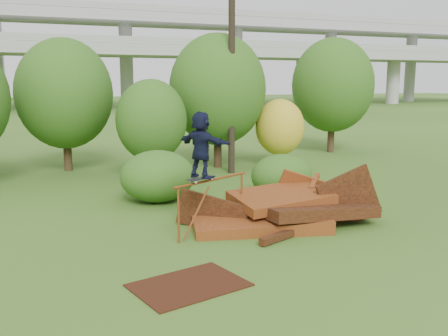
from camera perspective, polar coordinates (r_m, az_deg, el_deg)
name	(u,v)px	position (r m, az deg, el deg)	size (l,w,h in m)	color
ground	(284,242)	(12.59, 6.85, -8.43)	(240.00, 240.00, 0.00)	#2D5116
scrap_pile	(282,211)	(14.03, 6.63, -4.88)	(5.68, 3.22, 1.98)	#49220D
grind_rail	(212,192)	(13.07, -1.35, -2.78)	(2.49, 1.34, 1.44)	brown
skateboard	(201,178)	(12.68, -2.61, -1.18)	(0.86, 0.59, 0.09)	black
skater	(201,145)	(12.55, -2.64, 2.67)	(1.56, 0.50, 1.68)	black
flat_plate	(189,285)	(10.03, -4.04, -13.20)	(2.11, 1.51, 0.03)	black
tree_1	(64,94)	(22.96, -17.77, 8.07)	(4.16, 4.16, 5.79)	black
tree_2	(151,120)	(20.33, -8.30, 5.40)	(2.86, 2.86, 4.04)	black
tree_3	(218,90)	(22.82, -0.74, 8.93)	(4.38, 4.38, 6.07)	black
tree_4	(280,127)	(23.37, 6.40, 4.65)	(2.27, 2.27, 3.13)	black
tree_5	(333,85)	(28.40, 12.33, 9.22)	(4.48, 4.48, 6.29)	black
shrub_left	(158,176)	(16.55, -7.60, -0.93)	(2.47, 2.28, 1.71)	#1C4512
shrub_right	(282,176)	(17.08, 6.61, -0.92)	(2.13, 1.95, 1.51)	#1C4512
utility_pole	(232,42)	(21.39, 0.89, 14.20)	(1.40, 0.28, 10.93)	black
freeway_overpass	(64,34)	(73.88, -17.82, 14.42)	(160.00, 15.00, 13.70)	gray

